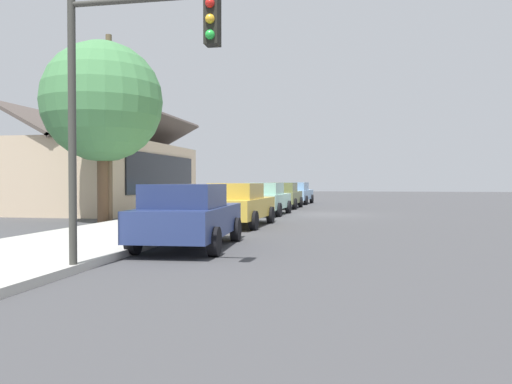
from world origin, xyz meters
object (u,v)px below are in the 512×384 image
object	(u,v)px
traffic_light_main	(127,76)
car_olive	(284,195)
car_mustard	(239,204)
car_skyblue	(297,193)
car_seafoam	(266,198)
shade_tree	(102,102)
utility_pole_wooden	(109,125)
fire_hydrant_red	(248,203)
car_navy	(189,215)

from	to	relation	value
traffic_light_main	car_olive	bearing A→B (deg)	0.55
car_mustard	car_skyblue	distance (m)	18.89
car_skyblue	car_seafoam	bearing A→B (deg)	-177.64
car_seafoam	shade_tree	distance (m)	9.11
car_mustard	utility_pole_wooden	size ratio (longest dim) A/B	0.64
car_skyblue	fire_hydrant_red	distance (m)	10.36
car_navy	car_olive	distance (m)	18.85
car_seafoam	utility_pole_wooden	size ratio (longest dim) A/B	0.59
car_seafoam	car_skyblue	size ratio (longest dim) A/B	0.90
car_mustard	car_seafoam	xyz separation A→B (m)	(6.47, 0.09, -0.00)
car_skyblue	shade_tree	distance (m)	19.72
car_olive	traffic_light_main	size ratio (longest dim) A/B	0.84
car_navy	traffic_light_main	size ratio (longest dim) A/B	0.90
car_skyblue	fire_hydrant_red	size ratio (longest dim) A/B	6.99
car_mustard	car_skyblue	bearing A→B (deg)	1.87
car_mustard	traffic_light_main	xyz separation A→B (m)	(-9.85, -0.20, 2.68)
car_navy	utility_pole_wooden	size ratio (longest dim) A/B	0.62
shade_tree	car_navy	bearing A→B (deg)	-138.96
car_mustard	fire_hydrant_red	distance (m)	8.78
car_skyblue	traffic_light_main	world-z (taller)	traffic_light_main
car_navy	shade_tree	bearing A→B (deg)	37.63
car_navy	traffic_light_main	xyz separation A→B (m)	(-3.70, -0.11, 2.68)
utility_pole_wooden	fire_hydrant_red	size ratio (longest dim) A/B	10.56
car_skyblue	utility_pole_wooden	distance (m)	19.34
shade_tree	utility_pole_wooden	bearing A→B (deg)	-50.11
traffic_light_main	fire_hydrant_red	distance (m)	18.82
car_olive	fire_hydrant_red	world-z (taller)	car_olive
traffic_light_main	utility_pole_wooden	size ratio (longest dim) A/B	0.69
car_mustard	shade_tree	size ratio (longest dim) A/B	0.66
shade_tree	traffic_light_main	size ratio (longest dim) A/B	1.38
car_seafoam	utility_pole_wooden	xyz separation A→B (m)	(-5.84, 5.37, 3.11)
car_mustard	car_navy	bearing A→B (deg)	-176.91
car_mustard	car_olive	xyz separation A→B (m)	(12.70, 0.02, -0.00)
car_olive	car_navy	bearing A→B (deg)	-177.95
car_skyblue	fire_hydrant_red	xyz separation A→B (m)	(-10.23, 1.58, -0.32)
car_seafoam	car_olive	distance (m)	6.23
car_skyblue	fire_hydrant_red	bearing A→B (deg)	174.54
car_navy	fire_hydrant_red	bearing A→B (deg)	2.57
traffic_light_main	car_skyblue	bearing A→B (deg)	0.17
car_navy	car_skyblue	xyz separation A→B (m)	(25.03, -0.03, 0.00)
car_olive	car_seafoam	bearing A→B (deg)	-178.91
car_olive	traffic_light_main	bearing A→B (deg)	-177.72
car_olive	fire_hydrant_red	size ratio (longest dim) A/B	6.15
utility_pole_wooden	car_mustard	bearing A→B (deg)	-96.58
car_seafoam	traffic_light_main	bearing A→B (deg)	-176.36
car_mustard	fire_hydrant_red	size ratio (longest dim) A/B	6.73
traffic_light_main	fire_hydrant_red	xyz separation A→B (m)	(18.50, 1.66, -2.99)
car_navy	shade_tree	xyz separation A→B (m)	(6.61, 5.75, 3.98)
car_skyblue	utility_pole_wooden	world-z (taller)	utility_pole_wooden
car_navy	utility_pole_wooden	world-z (taller)	utility_pole_wooden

